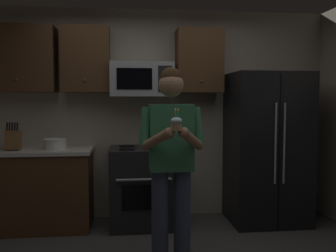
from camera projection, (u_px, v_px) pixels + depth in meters
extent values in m
cube|color=#B7AD99|center=(153.00, 114.00, 4.66)|extent=(4.40, 0.10, 2.60)
cube|color=black|center=(143.00, 186.00, 4.32)|extent=(0.76, 0.66, 0.92)
cube|color=black|center=(144.00, 197.00, 3.99)|extent=(0.48, 0.01, 0.28)
cylinder|color=#99999E|center=(144.00, 180.00, 3.95)|extent=(0.60, 0.03, 0.03)
cylinder|color=black|center=(127.00, 149.00, 4.13)|extent=(0.18, 0.18, 0.01)
cylinder|color=black|center=(159.00, 149.00, 4.17)|extent=(0.18, 0.18, 0.01)
cylinder|color=black|center=(127.00, 146.00, 4.41)|extent=(0.18, 0.18, 0.01)
cylinder|color=black|center=(157.00, 146.00, 4.45)|extent=(0.18, 0.18, 0.01)
cube|color=#9EA0A5|center=(142.00, 80.00, 4.35)|extent=(0.74, 0.40, 0.40)
cube|color=black|center=(134.00, 79.00, 4.14)|extent=(0.40, 0.01, 0.24)
cube|color=black|center=(165.00, 79.00, 4.18)|extent=(0.16, 0.01, 0.30)
cube|color=black|center=(267.00, 148.00, 4.42)|extent=(0.90, 0.72, 1.80)
cylinder|color=gray|center=(276.00, 143.00, 4.03)|extent=(0.02, 0.02, 0.90)
cylinder|color=gray|center=(284.00, 143.00, 4.04)|extent=(0.02, 0.02, 0.90)
cube|color=black|center=(279.00, 152.00, 4.06)|extent=(0.01, 0.01, 1.74)
cube|color=#4C301C|center=(20.00, 59.00, 4.23)|extent=(0.80, 0.34, 0.76)
sphere|color=brown|center=(16.00, 80.00, 4.07)|extent=(0.03, 0.03, 0.03)
cube|color=#4C301C|center=(86.00, 60.00, 4.31)|extent=(0.55, 0.34, 0.76)
sphere|color=brown|center=(85.00, 80.00, 4.15)|extent=(0.03, 0.03, 0.03)
cube|color=#4C301C|center=(199.00, 61.00, 4.46)|extent=(0.55, 0.34, 0.76)
sphere|color=brown|center=(202.00, 81.00, 4.30)|extent=(0.03, 0.03, 0.03)
cube|color=#4C301C|center=(29.00, 191.00, 4.19)|extent=(1.40, 0.62, 0.88)
cube|color=beige|center=(28.00, 151.00, 4.16)|extent=(1.44, 0.66, 0.04)
cube|color=brown|center=(13.00, 140.00, 4.09)|extent=(0.16, 0.15, 0.24)
cylinder|color=black|center=(7.00, 127.00, 4.05)|extent=(0.02, 0.04, 0.09)
cylinder|color=black|center=(10.00, 127.00, 4.05)|extent=(0.02, 0.04, 0.09)
cylinder|color=black|center=(12.00, 127.00, 4.06)|extent=(0.02, 0.04, 0.09)
cylinder|color=black|center=(15.00, 126.00, 4.06)|extent=(0.02, 0.04, 0.09)
cylinder|color=black|center=(17.00, 126.00, 4.06)|extent=(0.02, 0.04, 0.09)
cylinder|color=white|center=(55.00, 144.00, 4.16)|extent=(0.25, 0.25, 0.11)
torus|color=white|center=(55.00, 139.00, 4.16)|extent=(0.26, 0.26, 0.01)
cylinder|color=#383F59|center=(160.00, 218.00, 3.25)|extent=(0.15, 0.15, 0.86)
cylinder|color=#383F59|center=(182.00, 217.00, 3.27)|extent=(0.15, 0.15, 0.86)
cube|color=#33724C|center=(171.00, 137.00, 3.21)|extent=(0.38, 0.22, 0.58)
sphere|color=#A37556|center=(171.00, 85.00, 3.18)|extent=(0.22, 0.22, 0.22)
sphere|color=#382314|center=(171.00, 79.00, 3.18)|extent=(0.20, 0.20, 0.20)
cylinder|color=#33724C|center=(146.00, 127.00, 3.15)|extent=(0.15, 0.18, 0.35)
cylinder|color=#A37556|center=(156.00, 140.00, 3.00)|extent=(0.26, 0.33, 0.21)
sphere|color=#A37556|center=(168.00, 133.00, 2.88)|extent=(0.09, 0.09, 0.09)
cylinder|color=#33724C|center=(197.00, 127.00, 3.20)|extent=(0.15, 0.18, 0.35)
cylinder|color=#A37556|center=(192.00, 140.00, 3.04)|extent=(0.26, 0.33, 0.21)
sphere|color=#A37556|center=(184.00, 133.00, 2.89)|extent=(0.09, 0.09, 0.09)
cylinder|color=#A87F56|center=(176.00, 127.00, 2.86)|extent=(0.08, 0.08, 0.06)
ellipsoid|color=silver|center=(176.00, 121.00, 2.86)|extent=(0.09, 0.09, 0.06)
cylinder|color=#4CBF66|center=(178.00, 115.00, 2.86)|extent=(0.01, 0.01, 0.06)
ellipsoid|color=#FFD159|center=(178.00, 110.00, 2.86)|extent=(0.01, 0.01, 0.02)
cylinder|color=#F2D84C|center=(175.00, 115.00, 2.87)|extent=(0.01, 0.01, 0.06)
ellipsoid|color=#FFD159|center=(175.00, 110.00, 2.87)|extent=(0.01, 0.01, 0.02)
cylinder|color=#4C7FE5|center=(176.00, 115.00, 2.84)|extent=(0.01, 0.01, 0.06)
ellipsoid|color=#FFD159|center=(176.00, 110.00, 2.84)|extent=(0.01, 0.01, 0.02)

